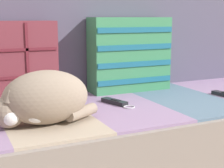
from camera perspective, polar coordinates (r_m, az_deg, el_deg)
couch at (r=1.67m, az=5.39°, el=-9.18°), size 2.12×0.83×0.40m
sofa_backrest at (r=1.88m, az=0.25°, el=7.92°), size 2.08×0.14×0.54m
throw_pillow_quilted at (r=1.57m, az=-16.77°, el=3.47°), size 0.41×0.14×0.36m
throw_pillow_striped at (r=1.76m, az=2.94°, el=4.94°), size 0.42×0.14×0.37m
sleeping_cat at (r=1.23m, az=-11.53°, el=-2.51°), size 0.38×0.22×0.19m
game_remote_near at (r=1.50m, az=0.60°, el=-3.05°), size 0.10×0.19×0.02m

